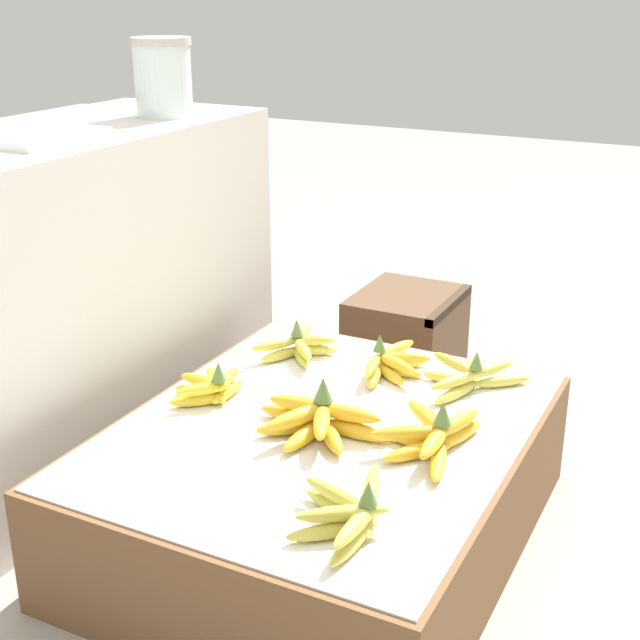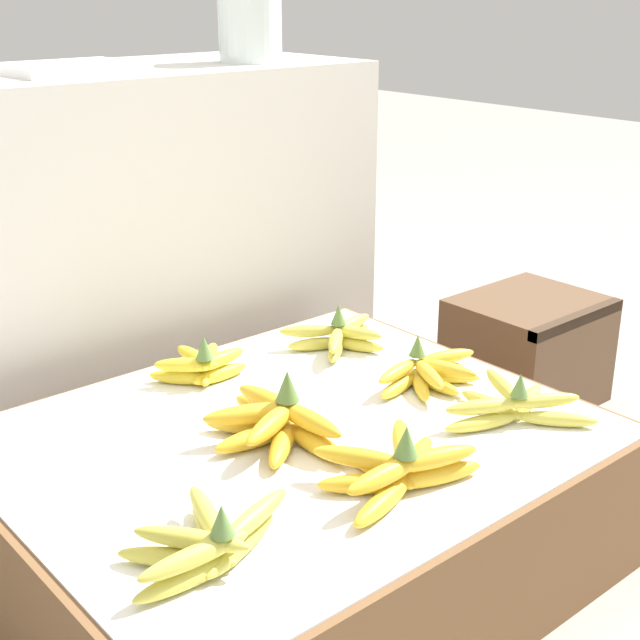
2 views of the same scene
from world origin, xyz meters
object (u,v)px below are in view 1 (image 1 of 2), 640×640
foam_tray_white (35,136)px  glass_jar (163,77)px  banana_bunch_back_midleft (211,387)px  banana_bunch_back_midright (299,345)px  banana_bunch_front_midleft (432,435)px  banana_bunch_middle_midleft (317,420)px  banana_bunch_front_left (351,513)px  wooden_crate (406,336)px  banana_bunch_middle_midright (391,363)px  banana_bunch_front_midright (469,376)px

foam_tray_white → glass_jar: bearing=-5.0°
banana_bunch_back_midleft → banana_bunch_back_midright: bearing=-10.6°
glass_jar → foam_tray_white: glass_jar is taller
banana_bunch_front_midleft → banana_bunch_middle_midleft: (-0.05, 0.21, 0.00)m
banana_bunch_front_left → banana_bunch_middle_midleft: banana_bunch_middle_midleft is taller
banana_bunch_middle_midleft → banana_bunch_back_midright: (0.32, 0.21, -0.01)m
banana_bunch_back_midright → glass_jar: (0.12, 0.43, 0.57)m
glass_jar → banana_bunch_front_left: bearing=-129.7°
banana_bunch_middle_midleft → wooden_crate: bearing=10.2°
banana_bunch_middle_midright → banana_bunch_back_midleft: banana_bunch_back_midleft is taller
banana_bunch_back_midright → foam_tray_white: size_ratio=0.83×
banana_bunch_middle_midleft → banana_bunch_middle_midright: (0.32, -0.02, -0.01)m
banana_bunch_front_midright → banana_bunch_back_midleft: size_ratio=1.50×
wooden_crate → banana_bunch_front_midleft: (-0.80, -0.37, 0.16)m
wooden_crate → banana_bunch_back_midleft: bearing=172.1°
banana_bunch_front_left → glass_jar: glass_jar is taller
banana_bunch_front_midright → banana_bunch_middle_midleft: 0.39m
banana_bunch_front_left → banana_bunch_back_midright: size_ratio=1.26×
banana_bunch_back_midleft → banana_bunch_front_midright: bearing=-56.3°
banana_bunch_back_midright → glass_jar: bearing=74.2°
banana_bunch_front_left → foam_tray_white: 1.03m
banana_bunch_back_midleft → banana_bunch_back_midright: size_ratio=0.83×
wooden_crate → glass_jar: 0.96m
banana_bunch_front_midleft → banana_bunch_middle_midright: 0.34m
banana_bunch_front_midright → banana_bunch_back_midright: size_ratio=1.25×
banana_bunch_front_left → banana_bunch_back_midleft: (0.28, 0.45, 0.00)m
banana_bunch_front_midright → banana_bunch_back_midright: 0.40m
banana_bunch_front_left → banana_bunch_front_midleft: banana_bunch_front_midleft is taller
banana_bunch_middle_midright → glass_jar: glass_jar is taller
banana_bunch_middle_midright → foam_tray_white: bearing=112.4°
wooden_crate → banana_bunch_middle_midright: banana_bunch_middle_midright is taller
banana_bunch_middle_midright → foam_tray_white: foam_tray_white is taller
banana_bunch_middle_midleft → banana_bunch_back_midright: bearing=33.5°
banana_bunch_back_midleft → banana_bunch_front_midleft: bearing=-88.7°
banana_bunch_back_midright → glass_jar: glass_jar is taller
banana_bunch_middle_midleft → glass_jar: 0.95m
banana_bunch_front_left → banana_bunch_middle_midright: 0.60m
banana_bunch_middle_midleft → foam_tray_white: size_ratio=1.14×
wooden_crate → foam_tray_white: (-0.80, 0.52, 0.64)m
banana_bunch_front_midright → foam_tray_white: (-0.30, 0.86, 0.48)m
banana_bunch_front_midright → banana_bunch_front_midleft: bearing=-175.1°
banana_bunch_front_midright → glass_jar: size_ratio=1.38×
wooden_crate → banana_bunch_middle_midright: (-0.52, -0.17, 0.15)m
wooden_crate → banana_bunch_back_midright: 0.55m
wooden_crate → banana_bunch_middle_midleft: size_ratio=1.14×
wooden_crate → banana_bunch_back_midleft: 0.83m
banana_bunch_front_midright → banana_bunch_middle_midleft: bearing=150.9°
banana_bunch_back_midright → banana_bunch_front_left: bearing=-144.8°
wooden_crate → banana_bunch_middle_midright: bearing=-162.1°
banana_bunch_middle_midleft → banana_bunch_back_midright: size_ratio=1.36×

